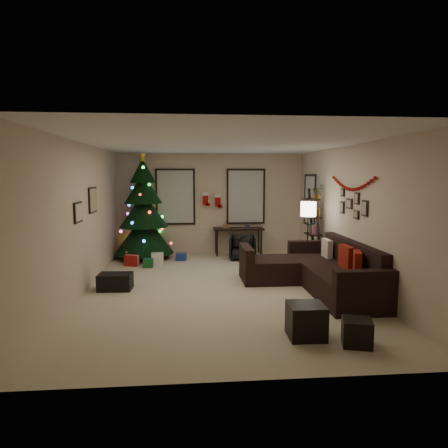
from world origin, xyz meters
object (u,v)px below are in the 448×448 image
Objects in this scene: christmas_tree at (144,214)px; bookshelf at (314,229)px; desk_chair at (243,247)px; sofa at (318,272)px; desk at (238,231)px.

bookshelf is at bearing -17.41° from christmas_tree.
sofa is at bearing -59.51° from desk_chair.
christmas_tree is 2.06× the size of desk.
desk_chair is at bearing 149.85° from bookshelf.
desk is (-1.09, 3.36, 0.34)m from sofa.
sofa is at bearing -40.91° from christmas_tree.
desk is at bearing 102.54° from desk_chair.
sofa is 2.91m from desk_chair.
bookshelf is (0.49, 1.81, 0.58)m from sofa.
bookshelf reaches higher than sofa.
sofa is 1.96m from bookshelf.
christmas_tree reaches higher than desk.
bookshelf is (4.04, -1.27, -0.26)m from christmas_tree.
christmas_tree is at bearing 139.09° from sofa.
desk is 0.73m from desk_chair.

